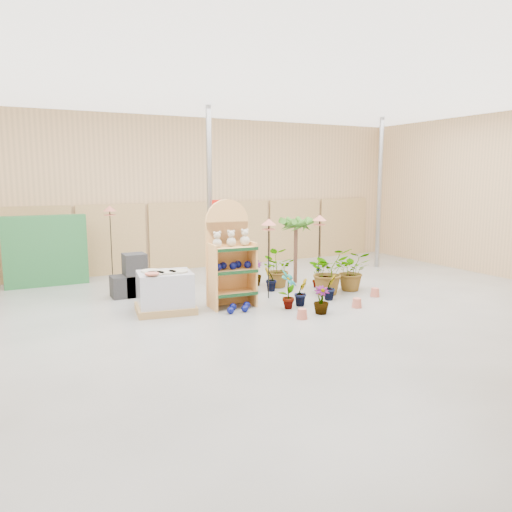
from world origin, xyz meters
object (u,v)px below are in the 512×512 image
Objects in this scene: display_shelf at (229,258)px; potted_plant_2 at (328,271)px; pallet_stack at (165,292)px; bird_table_front at (269,225)px.

display_shelf is 2.56m from potted_plant_2.
pallet_stack is at bearing 178.45° from display_shelf.
pallet_stack is 1.18× the size of potted_plant_2.
potted_plant_2 is (3.90, -0.20, 0.14)m from pallet_stack.
display_shelf is 1.54m from pallet_stack.
bird_table_front is at bearing 12.33° from display_shelf.
display_shelf is at bearing 177.94° from potted_plant_2.
display_shelf is 2.07× the size of potted_plant_2.
display_shelf is 1.25m from bird_table_front.
bird_table_front reaches higher than pallet_stack.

